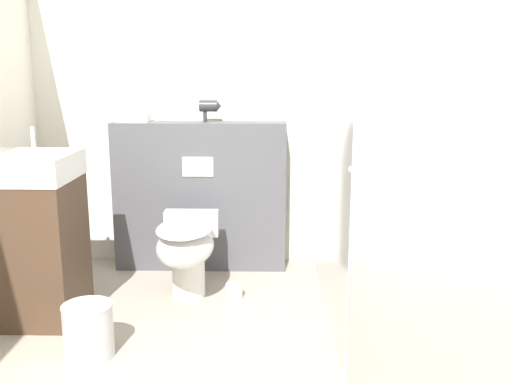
{
  "coord_description": "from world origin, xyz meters",
  "views": [
    {
      "loc": [
        0.39,
        -2.38,
        1.48
      ],
      "look_at": [
        0.32,
        1.13,
        0.71
      ],
      "focal_mm": 40.0,
      "sensor_mm": 36.0,
      "label": 1
    }
  ],
  "objects": [
    {
      "name": "spare_toilet_roll",
      "position": [
        0.17,
        1.12,
        0.05
      ],
      "size": [
        0.11,
        0.11,
        0.1
      ],
      "color": "white",
      "rests_on": "ground_plane"
    },
    {
      "name": "shower_glass",
      "position": [
        0.76,
        0.98,
        1.08
      ],
      "size": [
        0.04,
        1.8,
        2.16
      ],
      "color": "silver",
      "rests_on": "ground_plane"
    },
    {
      "name": "partition_panel",
      "position": [
        -0.11,
        1.72,
        0.55
      ],
      "size": [
        1.26,
        0.23,
        1.09
      ],
      "color": "#4C4C51",
      "rests_on": "ground_plane"
    },
    {
      "name": "sink_vanity",
      "position": [
        -1.0,
        0.82,
        0.5
      ],
      "size": [
        0.54,
        0.52,
        1.14
      ],
      "color": "#473323",
      "rests_on": "ground_plane"
    },
    {
      "name": "folded_towel",
      "position": [
        -0.58,
        1.74,
        1.12
      ],
      "size": [
        0.23,
        0.16,
        0.06
      ],
      "color": "white",
      "rests_on": "partition_panel"
    },
    {
      "name": "toilet",
      "position": [
        -0.13,
        1.11,
        0.34
      ],
      "size": [
        0.36,
        0.65,
        0.53
      ],
      "color": "white",
      "rests_on": "ground_plane"
    },
    {
      "name": "wall_back",
      "position": [
        0.0,
        1.91,
        1.25
      ],
      "size": [
        8.0,
        0.06,
        2.5
      ],
      "color": "silver",
      "rests_on": "ground_plane"
    },
    {
      "name": "hair_drier",
      "position": [
        -0.03,
        1.72,
        1.21
      ],
      "size": [
        0.16,
        0.08,
        0.16
      ],
      "color": "#2D2D33",
      "rests_on": "partition_panel"
    },
    {
      "name": "waste_bin",
      "position": [
        -0.54,
        0.34,
        0.14
      ],
      "size": [
        0.26,
        0.26,
        0.28
      ],
      "color": "silver",
      "rests_on": "ground_plane"
    }
  ]
}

